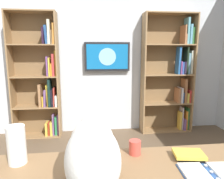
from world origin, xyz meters
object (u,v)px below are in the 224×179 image
(bookshelf_left, at_px, (173,75))
(open_binder, at_px, (211,173))
(cat, at_px, (93,151))
(coffee_mug, at_px, (135,147))
(desk_book_stack, at_px, (189,155))
(wall_mounted_tv, at_px, (107,57))
(paper_towel_roll, at_px, (17,145))
(bookshelf_right, at_px, (41,79))

(bookshelf_left, xyz_separation_m, open_binder, (0.80, 2.51, -0.27))
(cat, height_order, coffee_mug, cat)
(desk_book_stack, bearing_deg, bookshelf_left, -109.85)
(wall_mounted_tv, bearing_deg, desk_book_stack, 97.41)
(wall_mounted_tv, distance_m, paper_towel_roll, 2.50)
(open_binder, bearing_deg, coffee_mug, -37.11)
(wall_mounted_tv, relative_size, open_binder, 2.24)
(cat, bearing_deg, open_binder, 177.97)
(paper_towel_roll, relative_size, desk_book_stack, 1.16)
(bookshelf_right, bearing_deg, paper_towel_roll, 98.45)
(cat, relative_size, desk_book_stack, 3.25)
(wall_mounted_tv, xyz_separation_m, open_binder, (-0.35, 2.59, -0.59))
(paper_towel_roll, bearing_deg, open_binder, 167.35)
(paper_towel_roll, height_order, coffee_mug, paper_towel_roll)
(wall_mounted_tv, distance_m, coffee_mug, 2.37)
(desk_book_stack, bearing_deg, open_binder, 102.66)
(bookshelf_left, bearing_deg, paper_towel_roll, 49.62)
(bookshelf_right, relative_size, paper_towel_roll, 8.48)
(paper_towel_roll, xyz_separation_m, coffee_mug, (-0.75, -0.03, -0.07))
(bookshelf_right, height_order, paper_towel_roll, bookshelf_right)
(paper_towel_roll, xyz_separation_m, desk_book_stack, (-1.08, 0.07, -0.10))
(open_binder, bearing_deg, cat, -2.03)
(open_binder, distance_m, coffee_mug, 0.47)
(cat, relative_size, paper_towel_roll, 2.79)
(bookshelf_right, bearing_deg, open_binder, 120.15)
(bookshelf_left, bearing_deg, coffee_mug, 62.19)
(cat, height_order, paper_towel_roll, cat)
(bookshelf_left, bearing_deg, desk_book_stack, 70.15)
(bookshelf_right, bearing_deg, wall_mounted_tv, -175.71)
(wall_mounted_tv, bearing_deg, coffee_mug, 89.48)
(bookshelf_left, relative_size, cat, 3.05)
(bookshelf_right, distance_m, cat, 2.61)
(cat, bearing_deg, coffee_mug, -137.77)
(bookshelf_left, height_order, bookshelf_right, bookshelf_left)
(cat, xyz_separation_m, paper_towel_roll, (0.46, -0.23, -0.05))
(bookshelf_left, relative_size, open_binder, 5.95)
(bookshelf_left, bearing_deg, bookshelf_right, 0.06)
(bookshelf_left, bearing_deg, wall_mounted_tv, -3.99)
(wall_mounted_tv, distance_m, desk_book_stack, 2.49)
(open_binder, height_order, coffee_mug, coffee_mug)
(coffee_mug, relative_size, desk_book_stack, 0.47)
(bookshelf_left, distance_m, bookshelf_right, 2.25)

